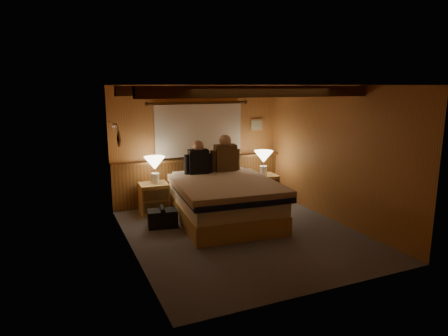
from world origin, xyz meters
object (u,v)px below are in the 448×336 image
lamp_right (264,158)px  person_left (198,160)px  duffel_bag (163,218)px  nightstand_right (264,187)px  lamp_left (155,165)px  person_right (225,156)px  nightstand_left (154,198)px  bed (224,200)px

lamp_right → person_left: 1.50m
lamp_right → duffel_bag: (-2.37, -0.73, -0.76)m
nightstand_right → lamp_left: size_ratio=1.08×
person_right → duffel_bag: person_right is taller
nightstand_left → person_right: (1.40, -0.21, 0.75)m
nightstand_right → nightstand_left: bearing=-178.8°
bed → duffel_bag: bed is taller
nightstand_left → duffel_bag: size_ratio=1.07×
nightstand_right → duffel_bag: size_ratio=1.02×
duffel_bag → lamp_right: bearing=26.2°
bed → nightstand_right: size_ratio=4.21×
duffel_bag → person_right: bearing=32.3°
lamp_left → person_right: (1.36, -0.21, 0.10)m
bed → duffel_bag: (-1.10, 0.15, -0.23)m
person_left → duffel_bag: (-0.88, -0.60, -0.85)m
nightstand_left → person_right: bearing=-5.9°
lamp_left → person_right: person_right is taller
duffel_bag → nightstand_right: bearing=26.3°
bed → person_left: bearing=111.0°
lamp_right → person_right: 0.93m
lamp_right → duffel_bag: 2.59m
bed → person_left: (-0.22, 0.74, 0.62)m
person_right → nightstand_right: bearing=12.4°
nightstand_left → person_right: person_right is taller
lamp_left → person_left: size_ratio=0.77×
lamp_right → person_right: size_ratio=0.69×
nightstand_right → person_right: person_right is taller
duffel_bag → nightstand_left: bearing=95.2°
bed → person_right: 1.07m
lamp_left → duffel_bag: 1.14m
lamp_left → lamp_right: 2.28m
bed → nightstand_left: bearing=141.6°
nightstand_right → person_left: (-1.53, -0.15, 0.73)m
nightstand_left → nightstand_right: 2.36m
lamp_left → lamp_right: lamp_left is taller
person_left → person_right: 0.57m
lamp_right → person_right: person_right is taller
lamp_left → duffel_bag: lamp_left is taller
nightstand_left → lamp_right: bearing=0.1°
bed → lamp_right: size_ratio=4.50×
lamp_left → duffel_bag: size_ratio=0.94×
bed → lamp_left: lamp_left is taller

